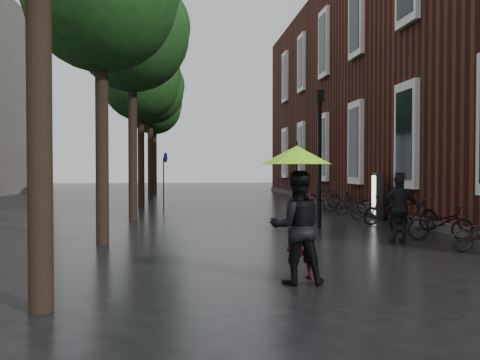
{
  "coord_description": "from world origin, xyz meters",
  "views": [
    {
      "loc": [
        -2.18,
        -5.88,
        1.88
      ],
      "look_at": [
        -0.83,
        5.6,
        1.62
      ],
      "focal_mm": 38.0,
      "sensor_mm": 36.0,
      "label": 1
    }
  ],
  "objects": [
    {
      "name": "person_burgundy",
      "position": [
        -0.15,
        2.5,
        0.76
      ],
      "size": [
        0.62,
        0.48,
        1.53
      ],
      "primitive_type": "imported",
      "rotation": [
        0.0,
        0.0,
        3.36
      ],
      "color": "black",
      "rests_on": "ground"
    },
    {
      "name": "lamp_post",
      "position": [
        2.17,
        9.64,
        2.62
      ],
      "size": [
        0.22,
        0.22,
        4.32
      ],
      "rotation": [
        0.0,
        0.0,
        0.22
      ],
      "color": "black",
      "rests_on": "ground"
    },
    {
      "name": "cycle_sign",
      "position": [
        -2.93,
        18.81,
        1.75
      ],
      "size": [
        0.14,
        0.48,
        2.64
      ],
      "rotation": [
        0.0,
        0.0,
        0.37
      ],
      "color": "#262628",
      "rests_on": "ground"
    },
    {
      "name": "ad_lightbox",
      "position": [
        5.0,
        12.0,
        0.87
      ],
      "size": [
        0.27,
        1.14,
        1.73
      ],
      "rotation": [
        0.0,
        0.0,
        -0.26
      ],
      "color": "black",
      "rests_on": "ground"
    },
    {
      "name": "parked_bicycles",
      "position": [
        4.64,
        10.93,
        0.47
      ],
      "size": [
        1.97,
        13.07,
        1.03
      ],
      "color": "black",
      "rests_on": "ground"
    },
    {
      "name": "ground",
      "position": [
        0.0,
        0.0,
        0.0
      ],
      "size": [
        120.0,
        120.0,
        0.0
      ],
      "primitive_type": "plane",
      "color": "black"
    },
    {
      "name": "brick_building",
      "position": [
        10.47,
        19.46,
        5.99
      ],
      "size": [
        10.2,
        33.2,
        12.0
      ],
      "color": "#38160F",
      "rests_on": "ground"
    },
    {
      "name": "person_black",
      "position": [
        -0.29,
        2.19,
        0.92
      ],
      "size": [
        0.95,
        0.77,
        1.84
      ],
      "primitive_type": "imported",
      "rotation": [
        0.0,
        0.0,
        3.06
      ],
      "color": "black",
      "rests_on": "ground"
    },
    {
      "name": "pedestrian_walking",
      "position": [
        3.26,
        6.21,
        0.86
      ],
      "size": [
        1.03,
        0.48,
        1.72
      ],
      "primitive_type": "imported",
      "rotation": [
        0.0,
        0.0,
        3.08
      ],
      "color": "black",
      "rests_on": "ground"
    },
    {
      "name": "street_trees",
      "position": [
        -3.99,
        15.91,
        6.34
      ],
      "size": [
        4.33,
        34.03,
        8.91
      ],
      "color": "black",
      "rests_on": "ground"
    },
    {
      "name": "lime_umbrella",
      "position": [
        -0.29,
        2.25,
        2.1
      ],
      "size": [
        1.19,
        1.19,
        1.74
      ],
      "rotation": [
        0.0,
        0.0,
        0.37
      ],
      "color": "black",
      "rests_on": "ground"
    }
  ]
}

